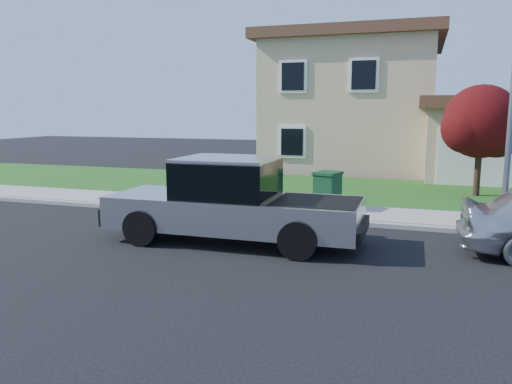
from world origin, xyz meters
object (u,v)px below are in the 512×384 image
(woman, at_px, (248,193))
(ornamental_tree, at_px, (482,125))
(trash_bin, at_px, (327,190))
(pickup_truck, at_px, (233,203))

(woman, xyz_separation_m, ornamental_tree, (6.45, 6.03, 1.76))
(ornamental_tree, xyz_separation_m, trash_bin, (-4.54, -4.26, -1.85))
(pickup_truck, height_order, woman, pickup_truck)
(pickup_truck, bearing_deg, woman, 99.63)
(ornamental_tree, bearing_deg, trash_bin, -136.84)
(ornamental_tree, distance_m, trash_bin, 6.50)
(woman, bearing_deg, trash_bin, -137.34)
(pickup_truck, distance_m, trash_bin, 4.23)
(pickup_truck, xyz_separation_m, ornamental_tree, (6.05, 8.21, 1.63))
(pickup_truck, height_order, trash_bin, pickup_truck)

